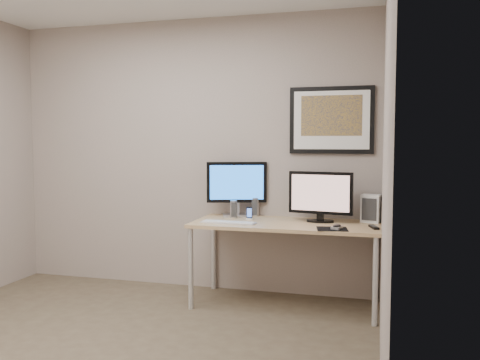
{
  "coord_description": "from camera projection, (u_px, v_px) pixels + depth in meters",
  "views": [
    {
      "loc": [
        1.77,
        -2.95,
        1.43
      ],
      "look_at": [
        0.66,
        1.1,
        1.11
      ],
      "focal_mm": 38.0,
      "sensor_mm": 36.0,
      "label": 1
    }
  ],
  "objects": [
    {
      "name": "fan_unit",
      "position": [
        371.0,
        209.0,
        4.38
      ],
      "size": [
        0.18,
        0.15,
        0.24
      ],
      "primitive_type": "cube",
      "rotation": [
        0.0,
        0.0,
        -0.25
      ],
      "color": "silver",
      "rests_on": "desk"
    },
    {
      "name": "framed_art",
      "position": [
        331.0,
        120.0,
        4.55
      ],
      "size": [
        0.75,
        0.04,
        0.6
      ],
      "color": "black",
      "rests_on": "room"
    },
    {
      "name": "desk",
      "position": [
        286.0,
        230.0,
        4.39
      ],
      "size": [
        1.6,
        0.7,
        0.73
      ],
      "color": "#9F704D",
      "rests_on": "floor"
    },
    {
      "name": "room",
      "position": [
        130.0,
        112.0,
        3.72
      ],
      "size": [
        3.6,
        3.6,
        3.6
      ],
      "color": "white",
      "rests_on": "ground"
    },
    {
      "name": "keyboard",
      "position": [
        228.0,
        222.0,
        4.34
      ],
      "size": [
        0.48,
        0.16,
        0.02
      ],
      "primitive_type": "cube",
      "rotation": [
        0.0,
        0.0,
        -0.06
      ],
      "color": "silver",
      "rests_on": "desk"
    },
    {
      "name": "speaker_right",
      "position": [
        255.0,
        207.0,
        4.77
      ],
      "size": [
        0.07,
        0.07,
        0.17
      ],
      "primitive_type": "cylinder",
      "rotation": [
        0.0,
        0.0,
        0.04
      ],
      "color": "#B8B8BD",
      "rests_on": "desk"
    },
    {
      "name": "monitor_large",
      "position": [
        237.0,
        186.0,
        4.74
      ],
      "size": [
        0.54,
        0.25,
        0.51
      ],
      "rotation": [
        0.0,
        0.0,
        0.32
      ],
      "color": "#B8B8BD",
      "rests_on": "desk"
    },
    {
      "name": "remote",
      "position": [
        374.0,
        227.0,
        4.1
      ],
      "size": [
        0.09,
        0.17,
        0.02
      ],
      "primitive_type": "cube",
      "rotation": [
        0.0,
        0.0,
        0.3
      ],
      "color": "black",
      "rests_on": "desk"
    },
    {
      "name": "mouse",
      "position": [
        337.0,
        227.0,
        4.04
      ],
      "size": [
        0.09,
        0.12,
        0.04
      ],
      "primitive_type": "ellipsoid",
      "rotation": [
        0.0,
        0.0,
        -0.25
      ],
      "color": "black",
      "rests_on": "mousepad"
    },
    {
      "name": "speaker_left",
      "position": [
        234.0,
        209.0,
        4.65
      ],
      "size": [
        0.08,
        0.08,
        0.16
      ],
      "primitive_type": "cylinder",
      "rotation": [
        0.0,
        0.0,
        0.33
      ],
      "color": "#B8B8BD",
      "rests_on": "desk"
    },
    {
      "name": "floor",
      "position": [
        102.0,
        355.0,
        3.41
      ],
      "size": [
        3.6,
        3.6,
        0.0
      ],
      "primitive_type": "plane",
      "color": "#4B3E2F",
      "rests_on": "ground"
    },
    {
      "name": "monitor_tv",
      "position": [
        320.0,
        195.0,
        4.38
      ],
      "size": [
        0.56,
        0.16,
        0.44
      ],
      "rotation": [
        0.0,
        0.0,
        -0.14
      ],
      "color": "black",
      "rests_on": "desk"
    },
    {
      "name": "mousepad",
      "position": [
        332.0,
        229.0,
        4.05
      ],
      "size": [
        0.27,
        0.25,
        0.0
      ],
      "primitive_type": "cube",
      "rotation": [
        0.0,
        0.0,
        0.16
      ],
      "color": "black",
      "rests_on": "desk"
    },
    {
      "name": "phone_dock",
      "position": [
        249.0,
        213.0,
        4.54
      ],
      "size": [
        0.05,
        0.05,
        0.12
      ],
      "primitive_type": "cube",
      "rotation": [
        0.0,
        0.0,
        0.03
      ],
      "color": "black",
      "rests_on": "desk"
    }
  ]
}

